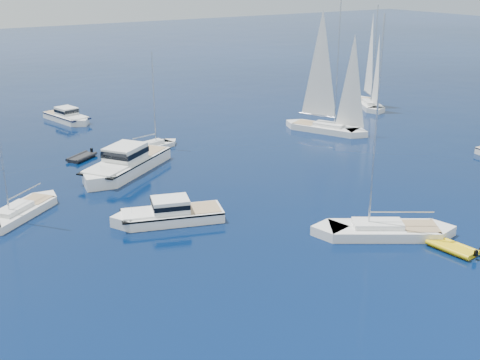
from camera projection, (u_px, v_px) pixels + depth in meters
name	position (u px, v px, depth m)	size (l,w,h in m)	color
ground	(452.00, 344.00, 33.99)	(400.00, 400.00, 0.00)	#091F54
motor_cruiser_centre	(169.00, 222.00, 50.23)	(3.04, 9.93, 2.61)	white
motor_cruiser_distant	(125.00, 172.00, 62.22)	(4.11, 13.44, 3.53)	white
motor_cruiser_horizon	(68.00, 121.00, 82.49)	(2.85, 9.31, 2.44)	white
sailboat_mid_r	(383.00, 235.00, 47.67)	(3.11, 11.95, 17.57)	white
sailboat_mid_l	(19.00, 217.00, 51.24)	(2.67, 10.26, 15.09)	white
sailboat_centre	(151.00, 149.00, 69.98)	(2.03, 7.81, 11.48)	silver
sailboat_sails_r	(325.00, 131.00, 77.41)	(3.08, 11.86, 17.44)	white
sailboat_sails_far	(369.00, 107.00, 90.75)	(2.73, 10.48, 15.41)	silver
tender_yellow	(452.00, 251.00, 45.12)	(2.05, 3.76, 0.95)	yellow
tender_grey_far	(82.00, 159.00, 66.40)	(2.00, 3.63, 0.95)	black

